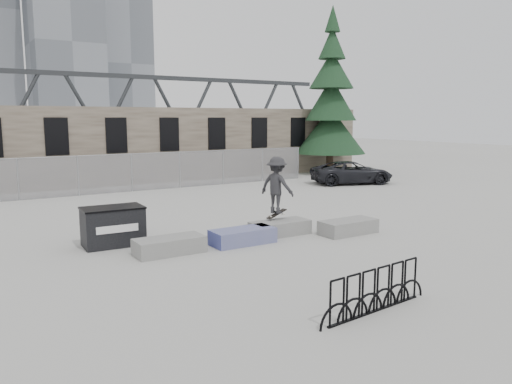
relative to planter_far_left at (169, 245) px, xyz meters
The scene contains 13 objects.
ground 3.07m from the planter_far_left, ahead, with size 120.00×120.00×0.00m, color #A9A9A4.
stone_wall 16.73m from the planter_far_left, 79.38° to the left, with size 36.00×2.58×4.50m.
chainlink_fence 12.97m from the planter_far_left, 76.33° to the left, with size 22.06×0.06×2.02m.
planter_far_left is the anchor object (origin of this frame).
planter_center_left 2.37m from the planter_far_left, ahead, with size 2.00×0.90×0.47m.
planter_center_right 4.04m from the planter_far_left, ahead, with size 2.00×0.90×0.47m.
planter_offset 6.15m from the planter_far_left, ahead, with size 2.00×0.90×0.47m.
dumpster 2.13m from the planter_far_left, 121.30° to the left, with size 1.87×1.19×1.20m.
bike_rack 6.58m from the planter_far_left, 73.76° to the right, with size 3.13×0.34×0.90m.
spruce_tree 23.10m from the planter_far_left, 37.95° to the left, with size 4.93×4.93×11.50m.
truss_bridge 56.74m from the planter_far_left, 76.66° to the left, with size 70.00×3.00×9.80m.
suv 17.51m from the planter_far_left, 29.95° to the left, with size 2.22×4.81×1.34m, color black.
skateboarder 4.35m from the planter_far_left, ahead, with size 1.14×1.41×2.07m.
Camera 1 is at (-8.38, -13.26, 3.88)m, focal length 35.00 mm.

